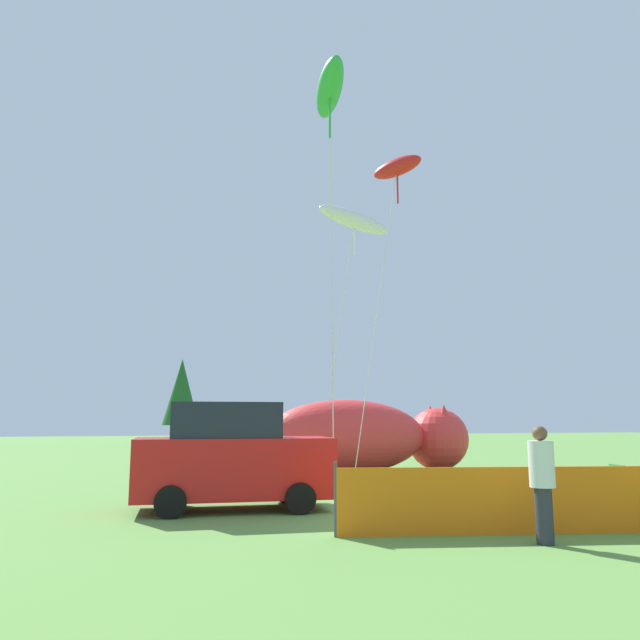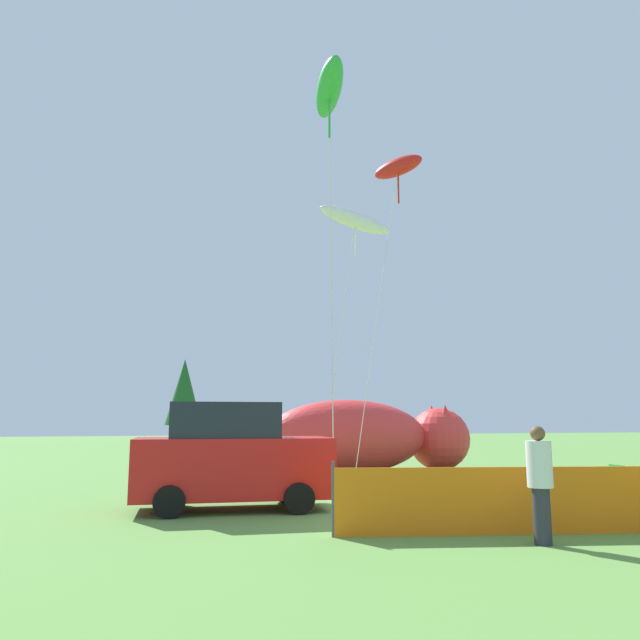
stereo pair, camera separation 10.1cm
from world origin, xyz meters
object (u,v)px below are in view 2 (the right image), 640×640
Objects in this scene: folding_chair at (625,484)px; kite_white_ghost at (356,221)px; spectator_in_green_shirt at (540,479)px; kite_red_lizard at (398,168)px; parked_car at (231,457)px; kite_green_fish at (329,90)px; inflatable_cat at (368,439)px.

kite_white_ghost is (-2.54, 9.17, 8.23)m from folding_chair.
spectator_in_green_shirt is 0.16× the size of kite_red_lizard.
folding_chair is 12.58m from kite_white_ghost.
kite_red_lizard is 2.29m from kite_white_ghost.
spectator_in_green_shirt is 14.09m from kite_white_ghost.
parked_car is 0.39× the size of kite_green_fish.
parked_car is 9.17m from kite_green_fish.
kite_green_fish is at bearing 18.12° from parked_car.
inflatable_cat is at bearing 63.39° from kite_green_fish.
kite_green_fish is (-1.66, 5.42, 8.96)m from spectator_in_green_shirt.
folding_chair is at bearing -89.12° from inflatable_cat.
parked_car is at bearing -138.04° from kite_red_lizard.
folding_chair is at bearing -13.08° from parked_car.
spectator_in_green_shirt is 0.17× the size of kite_green_fish.
folding_chair is 12.72m from kite_red_lizard.
kite_white_ghost is (5.15, 6.85, 7.70)m from parked_car.
kite_white_ghost reaches higher than parked_car.
parked_car is 0.51× the size of inflatable_cat.
kite_red_lizard is (-1.41, 7.97, 9.81)m from folding_chair.
kite_red_lizard is at bearing 77.64° from spectator_in_green_shirt.
kite_green_fish reaches higher than folding_chair.
parked_car is 0.38× the size of kite_red_lizard.
folding_chair is 0.08× the size of kite_red_lizard.
parked_car is at bearing -126.94° from kite_white_ghost.
spectator_in_green_shirt reaches higher than folding_chair.
parked_car is 0.44× the size of kite_white_ghost.
kite_red_lizard is at bearing -46.58° from kite_white_ghost.
folding_chair is 0.10× the size of kite_white_ghost.
kite_red_lizard reaches higher than kite_white_ghost.
inflatable_cat is (-1.97, 9.69, 0.62)m from folding_chair.
inflatable_cat is 7.64m from kite_white_ghost.
kite_red_lizard reaches higher than inflatable_cat.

